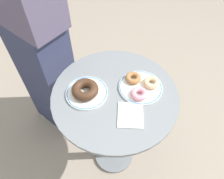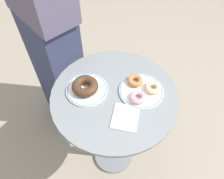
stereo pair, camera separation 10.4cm
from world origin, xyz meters
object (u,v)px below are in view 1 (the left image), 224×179
plate_left (87,93)px  paper_napkin (130,115)px  plate_right (140,87)px  donut_glazed (152,83)px  cafe_table (115,117)px  person_figure (32,31)px  donut_chocolate (85,90)px  donut_pink_frosted (139,94)px  donut_cinnamon (133,78)px

plate_left → paper_napkin: plate_left is taller
plate_right → donut_glazed: bearing=-4.5°
cafe_table → person_figure: size_ratio=0.44×
donut_chocolate → donut_pink_frosted: 0.25m
cafe_table → donut_chocolate: size_ratio=6.02×
donut_cinnamon → paper_napkin: donut_cinnamon is taller
donut_glazed → paper_napkin: (-0.15, -0.13, -0.02)m
cafe_table → plate_left: 0.26m
plate_left → donut_cinnamon: (0.24, 0.01, 0.02)m
cafe_table → paper_napkin: (0.03, -0.13, 0.22)m
plate_right → paper_napkin: size_ratio=1.60×
donut_chocolate → person_figure: person_figure is taller
paper_napkin → plate_left: bearing=133.4°
cafe_table → donut_cinnamon: size_ratio=9.79×
cafe_table → donut_cinnamon: donut_cinnamon is taller
donut_pink_frosted → paper_napkin: donut_pink_frosted is taller
plate_left → donut_pink_frosted: bearing=-20.2°
donut_chocolate → paper_napkin: donut_chocolate is taller
cafe_table → plate_right: 0.26m
donut_chocolate → plate_left: bearing=4.7°
donut_chocolate → person_figure: size_ratio=0.07×
donut_chocolate → donut_cinnamon: donut_chocolate is taller
paper_napkin → person_figure: (-0.37, 0.60, 0.09)m
paper_napkin → person_figure: 0.71m
person_figure → donut_glazed: bearing=-42.0°
plate_right → donut_cinnamon: 0.06m
donut_cinnamon → person_figure: 0.61m
donut_pink_frosted → plate_left: bearing=159.8°
cafe_table → donut_pink_frosted: donut_pink_frosted is taller
donut_chocolate → paper_napkin: (0.17, -0.17, -0.03)m
donut_cinnamon → person_figure: (-0.44, 0.41, 0.07)m
donut_pink_frosted → donut_cinnamon: bearing=87.1°
paper_napkin → person_figure: bearing=121.7°
plate_left → person_figure: (-0.21, 0.43, 0.09)m
donut_chocolate → donut_pink_frosted: (0.24, -0.08, -0.01)m
plate_right → paper_napkin: (-0.10, -0.13, -0.00)m
donut_glazed → person_figure: 0.70m
plate_left → plate_right: bearing=-8.1°
plate_right → donut_pink_frosted: donut_pink_frosted is taller
donut_glazed → paper_napkin: size_ratio=0.59×
donut_cinnamon → donut_pink_frosted: (-0.00, -0.10, 0.00)m
plate_left → donut_cinnamon: bearing=3.4°
plate_left → donut_glazed: bearing=-7.5°
plate_left → donut_pink_frosted: donut_pink_frosted is taller
plate_left → donut_cinnamon: donut_cinnamon is taller
paper_napkin → donut_pink_frosted: bearing=50.8°
donut_cinnamon → plate_right: bearing=-67.6°
donut_glazed → donut_cinnamon: (-0.08, 0.06, 0.00)m
cafe_table → donut_glazed: 0.30m
donut_glazed → paper_napkin: 0.20m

